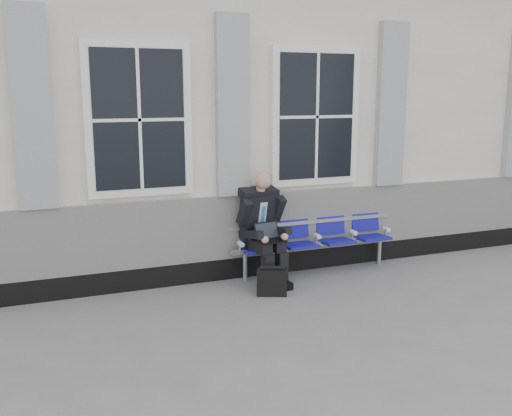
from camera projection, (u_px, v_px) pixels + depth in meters
name	position (u px, v px, depth m)	size (l,w,h in m)	color
ground	(340.00, 304.00, 7.09)	(70.00, 70.00, 0.00)	slate
station_building	(242.00, 114.00, 9.81)	(14.40, 4.40, 4.49)	silver
bench	(315.00, 235.00, 8.30)	(2.60, 0.47, 0.91)	#9EA0A3
businessman	(263.00, 224.00, 7.81)	(0.67, 0.90, 1.54)	black
briefcase	(272.00, 282.00, 7.38)	(0.42, 0.30, 0.40)	black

